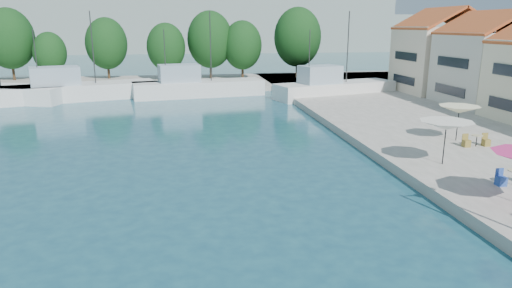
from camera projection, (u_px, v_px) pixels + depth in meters
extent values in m
cube|color=gray|center=(167.00, 83.00, 64.63)|extent=(90.00, 16.00, 0.60)
cube|color=gray|center=(106.00, 26.00, 148.27)|extent=(180.00, 40.00, 16.00)
cube|color=gray|center=(300.00, 31.00, 178.42)|extent=(140.00, 40.00, 12.00)
cube|color=beige|center=(490.00, 69.00, 44.58)|extent=(8.00, 8.50, 7.00)
pyramid|color=#BC5029|center=(497.00, 13.00, 43.25)|extent=(8.40, 8.80, 1.80)
cube|color=beige|center=(440.00, 60.00, 53.12)|extent=(8.60, 8.50, 7.50)
pyramid|color=#BC5029|center=(445.00, 10.00, 51.72)|extent=(9.00, 8.80, 1.80)
cube|color=silver|center=(81.00, 93.00, 52.06)|extent=(17.47, 9.33, 2.20)
cube|color=#93A8B6|center=(55.00, 76.00, 50.43)|extent=(5.87, 4.77, 2.00)
cylinder|color=#2D2D2D|center=(93.00, 48.00, 51.51)|extent=(0.12, 0.12, 8.00)
cylinder|color=#2D2D2D|center=(36.00, 58.00, 49.19)|extent=(0.10, 0.10, 6.00)
cube|color=silver|center=(199.00, 90.00, 54.59)|extent=(15.83, 6.49, 2.20)
cube|color=#93A8B6|center=(179.00, 73.00, 53.36)|extent=(5.06, 3.80, 2.00)
cylinder|color=#2D2D2D|center=(210.00, 47.00, 53.78)|extent=(0.12, 0.12, 8.00)
cylinder|color=#2D2D2D|center=(165.00, 56.00, 52.38)|extent=(0.10, 0.10, 6.00)
cube|color=silver|center=(335.00, 92.00, 53.34)|extent=(15.15, 7.64, 2.20)
cube|color=#93A8B6|center=(320.00, 75.00, 51.92)|extent=(5.03, 4.02, 2.00)
cylinder|color=#2D2D2D|center=(348.00, 47.00, 52.64)|extent=(0.12, 0.12, 8.00)
cylinder|color=#2D2D2D|center=(309.00, 57.00, 50.82)|extent=(0.10, 0.10, 6.00)
cylinder|color=#3F2B19|center=(13.00, 64.00, 64.91)|extent=(0.36, 0.36, 4.48)
ellipsoid|color=#123B16|center=(9.00, 39.00, 64.01)|extent=(6.81, 6.81, 8.51)
cylinder|color=#3F2B19|center=(52.00, 69.00, 65.17)|extent=(0.36, 0.36, 3.01)
ellipsoid|color=#123B16|center=(50.00, 52.00, 64.57)|extent=(4.58, 4.58, 5.73)
cylinder|color=#3F2B19|center=(108.00, 65.00, 66.84)|extent=(0.36, 0.36, 3.91)
ellipsoid|color=#123B16|center=(106.00, 43.00, 66.05)|extent=(5.94, 5.94, 7.42)
cylinder|color=#3F2B19|center=(167.00, 67.00, 65.38)|extent=(0.36, 0.36, 3.57)
ellipsoid|color=#123B16|center=(166.00, 47.00, 64.66)|extent=(5.42, 5.42, 6.78)
cylinder|color=#3F2B19|center=(211.00, 64.00, 67.06)|extent=(0.36, 0.36, 4.33)
ellipsoid|color=#123B16|center=(210.00, 40.00, 66.18)|extent=(6.57, 6.57, 8.22)
cylinder|color=#3F2B19|center=(243.00, 66.00, 66.96)|extent=(0.36, 0.36, 3.72)
ellipsoid|color=#123B16|center=(242.00, 45.00, 66.21)|extent=(5.65, 5.65, 7.06)
cylinder|color=#3F2B19|center=(297.00, 62.00, 68.33)|extent=(0.36, 0.36, 4.57)
ellipsoid|color=#123B16|center=(298.00, 37.00, 67.41)|extent=(6.94, 6.94, 8.68)
cylinder|color=black|center=(445.00, 143.00, 25.58)|extent=(0.06, 0.06, 2.49)
cone|color=silver|center=(446.00, 125.00, 25.33)|extent=(3.00, 3.00, 0.50)
cylinder|color=black|center=(458.00, 123.00, 30.93)|extent=(0.06, 0.06, 2.39)
cone|color=beige|center=(459.00, 109.00, 30.69)|extent=(2.76, 2.76, 0.50)
cube|color=#284BA1|center=(501.00, 181.00, 22.35)|extent=(0.42, 0.42, 0.46)
cylinder|color=black|center=(476.00, 141.00, 29.56)|extent=(0.06, 0.06, 0.74)
cylinder|color=#B7AF86|center=(477.00, 135.00, 29.46)|extent=(0.70, 0.70, 0.04)
cube|color=olive|center=(486.00, 143.00, 29.70)|extent=(0.42, 0.42, 0.46)
cube|color=olive|center=(466.00, 143.00, 29.49)|extent=(0.42, 0.42, 0.46)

